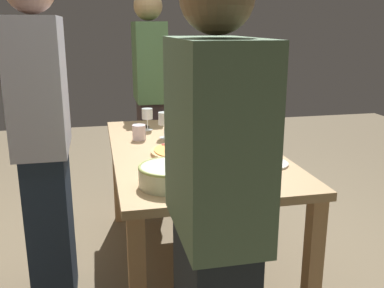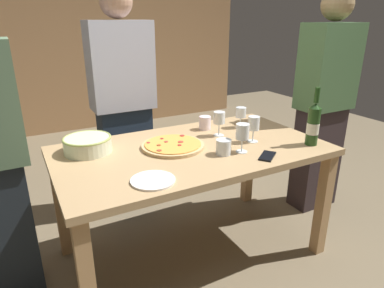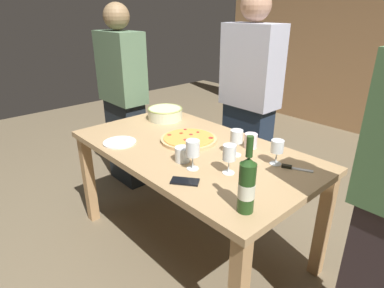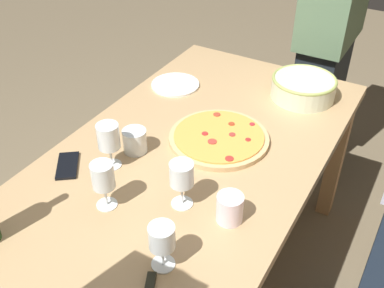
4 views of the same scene
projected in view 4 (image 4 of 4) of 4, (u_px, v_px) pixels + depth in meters
The scene contains 13 objects.
ground_plane at pixel (192, 278), 2.13m from camera, with size 8.00×8.00×0.00m, color #706149.
dining_table at pixel (192, 169), 1.74m from camera, with size 1.60×0.90×0.75m.
pizza at pixel (219, 138), 1.72m from camera, with size 0.38×0.38×0.03m.
serving_bowl at pixel (303, 87), 1.96m from camera, with size 0.27×0.27×0.09m.
wine_glass_near_pizza at pixel (162, 239), 1.20m from camera, with size 0.07×0.07×0.15m.
wine_glass_by_bottle at pixel (103, 178), 1.38m from camera, with size 0.07×0.07×0.16m.
wine_glass_far_left at pixel (109, 139), 1.54m from camera, with size 0.08×0.08×0.17m.
wine_glass_far_right at pixel (182, 176), 1.39m from camera, with size 0.08×0.08×0.16m.
cup_amber at pixel (230, 208), 1.37m from camera, with size 0.08×0.08×0.09m, color white.
cup_ceramic at pixel (135, 141), 1.65m from camera, with size 0.09×0.09×0.09m, color white.
side_plate at pixel (175, 85), 2.07m from camera, with size 0.22×0.22×0.01m, color white.
cell_phone at pixel (68, 166), 1.60m from camera, with size 0.07×0.14×0.01m, color black.
person_host at pixel (329, 37), 2.35m from camera, with size 0.46×0.24×1.62m.
Camera 4 is at (1.17, 0.67, 1.77)m, focal length 42.94 mm.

